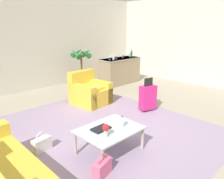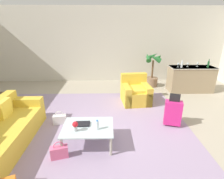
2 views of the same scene
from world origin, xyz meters
name	(u,v)px [view 1 (image 1 of 2)]	position (x,y,z in m)	size (l,w,h in m)	color
ground_plane	(107,134)	(0.00, 0.00, 0.00)	(12.00, 12.00, 0.00)	#A89E89
wall_back	(16,44)	(0.00, 4.06, 1.55)	(10.24, 0.12, 3.10)	beige
wall_right	(216,42)	(5.06, 0.00, 1.55)	(0.12, 8.00, 3.10)	beige
area_rug	(76,141)	(-0.60, 0.20, 0.00)	(5.20, 4.40, 0.01)	#9984A3
armchair	(89,93)	(0.89, 1.67, 0.30)	(0.93, 0.97, 0.88)	gold
coffee_table	(110,131)	(-0.40, -0.50, 0.38)	(1.02, 0.78, 0.43)	silver
water_bottle	(122,122)	(-0.20, -0.60, 0.53)	(0.06, 0.06, 0.20)	silver
coffee_table_book	(101,129)	(-0.52, -0.42, 0.45)	(0.31, 0.20, 0.03)	black
flower_vase	(106,129)	(-0.62, -0.65, 0.56)	(0.11, 0.11, 0.21)	#B2B7BC
bar_console	(120,71)	(3.10, 2.60, 0.48)	(1.63, 0.68, 0.94)	#937F60
wine_glass_leftmost	(110,57)	(2.55, 2.56, 1.04)	(0.08, 0.08, 0.15)	silver
wine_glass_left_of_centre	(116,56)	(2.92, 2.61, 1.04)	(0.08, 0.08, 0.15)	silver
wine_glass_right_of_centre	(123,55)	(3.28, 2.63, 1.04)	(0.08, 0.08, 0.15)	silver
wine_glass_rightmost	(130,54)	(3.65, 2.61, 1.04)	(0.08, 0.08, 0.15)	silver
wine_bottle_clear	(113,57)	(2.64, 2.47, 1.05)	(0.07, 0.07, 0.30)	silver
wine_bottle_green	(131,54)	(3.59, 2.47, 1.05)	(0.07, 0.07, 0.30)	#194C23
suitcase_magenta	(148,97)	(1.60, 0.20, 0.36)	(0.45, 0.32, 0.85)	#D12375
handbag_white	(42,144)	(-1.21, 0.33, 0.13)	(0.34, 0.18, 0.36)	white
handbag_pink	(102,168)	(-0.91, -0.88, 0.13)	(0.35, 0.22, 0.36)	pink
potted_palm	(82,68)	(1.80, 3.20, 0.65)	(0.64, 0.64, 1.38)	#84664C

